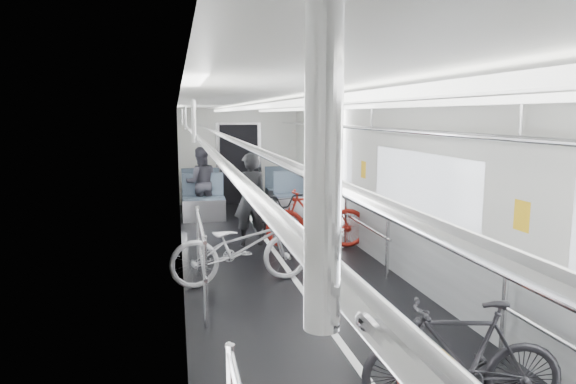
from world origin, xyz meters
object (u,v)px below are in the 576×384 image
(bike_right_near, at_px, (462,358))
(person_standing, at_px, (250,199))
(bike_left_far, at_px, (241,247))
(bike_right_far, at_px, (317,218))
(bike_aisle, at_px, (273,218))
(person_seated, at_px, (201,183))

(bike_right_near, relative_size, person_standing, 0.93)
(bike_left_far, height_order, person_standing, person_standing)
(bike_right_far, distance_m, bike_aisle, 0.77)
(bike_left_far, xyz_separation_m, person_seated, (-0.31, 4.59, 0.28))
(bike_aisle, height_order, person_seated, person_seated)
(bike_right_far, relative_size, bike_aisle, 0.96)
(bike_right_far, height_order, person_standing, person_standing)
(person_seated, bearing_deg, bike_right_near, 98.02)
(bike_left_far, distance_m, bike_right_near, 3.61)
(bike_aisle, bearing_deg, person_standing, 151.79)
(bike_aisle, xyz_separation_m, person_seated, (-1.11, 2.67, 0.30))
(bike_left_far, xyz_separation_m, bike_aisle, (0.80, 1.92, -0.02))
(bike_right_near, bearing_deg, bike_aisle, -161.15)
(bike_right_near, relative_size, bike_aisle, 0.82)
(person_seated, bearing_deg, person_standing, 102.80)
(bike_right_far, bearing_deg, bike_aisle, -109.37)
(bike_aisle, relative_size, person_standing, 1.13)
(person_standing, bearing_deg, bike_left_far, 80.00)
(bike_right_far, bearing_deg, bike_left_far, -35.33)
(bike_aisle, bearing_deg, bike_right_near, -98.95)
(bike_right_near, relative_size, bike_right_far, 0.86)
(bike_left_far, xyz_separation_m, bike_right_near, (1.23, -3.40, -0.05))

